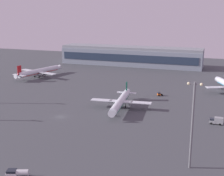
# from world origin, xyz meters

# --- Properties ---
(ground_plane) EXTENTS (416.00, 416.00, 0.00)m
(ground_plane) POSITION_xyz_m (0.00, 0.00, 0.00)
(ground_plane) COLOR #424449
(terminal_building) EXTENTS (123.42, 22.40, 16.40)m
(terminal_building) POSITION_xyz_m (-7.89, 142.76, 8.09)
(terminal_building) COLOR gray
(terminal_building) RESTS_ON ground
(airplane_taxiway_distant) EXTENTS (30.29, 38.84, 9.96)m
(airplane_taxiway_distant) POSITION_xyz_m (22.12, 20.36, 3.76)
(airplane_taxiway_distant) COLOR silver
(airplane_taxiway_distant) RESTS_ON ground
(airplane_mid_apron) EXTENTS (32.67, 41.63, 10.85)m
(airplane_mid_apron) POSITION_xyz_m (-56.57, 71.91, 4.10)
(airplane_mid_apron) COLOR silver
(airplane_mid_apron) RESTS_ON ground
(pushback_tug) EXTENTS (3.56, 3.03, 2.05)m
(pushback_tug) POSITION_xyz_m (35.54, 50.24, 1.07)
(pushback_tug) COLOR #D85919
(pushback_tug) RESTS_ON ground
(fuel_truck) EXTENTS (6.64, 4.17, 2.35)m
(fuel_truck) POSITION_xyz_m (13.25, -50.86, 1.37)
(fuel_truck) COLOR white
(fuel_truck) RESTS_ON ground
(catering_truck) EXTENTS (5.70, 2.50, 3.05)m
(catering_truck) POSITION_xyz_m (67.02, 13.54, 1.58)
(catering_truck) COLOR gray
(catering_truck) RESTS_ON ground
(apron_light_east) EXTENTS (4.80, 0.90, 27.07)m
(apron_light_east) POSITION_xyz_m (59.97, -28.71, 15.39)
(apron_light_east) COLOR slate
(apron_light_east) RESTS_ON ground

